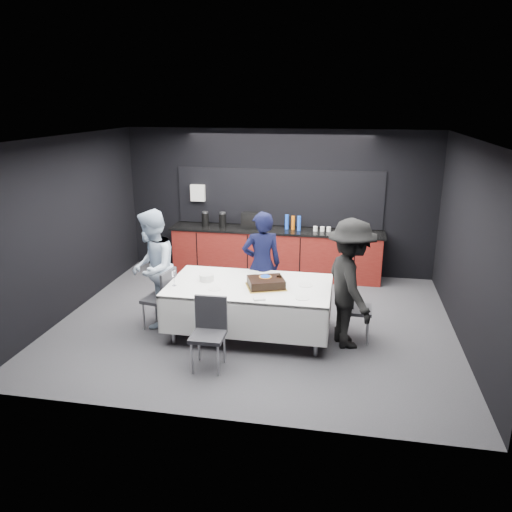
{
  "coord_description": "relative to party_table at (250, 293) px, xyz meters",
  "views": [
    {
      "loc": [
        1.31,
        -6.98,
        3.31
      ],
      "look_at": [
        0.0,
        0.1,
        1.05
      ],
      "focal_mm": 35.0,
      "sensor_mm": 36.0,
      "label": 1
    }
  ],
  "objects": [
    {
      "name": "loose_plate_right_a",
      "position": [
        0.79,
        0.11,
        0.14
      ],
      "size": [
        0.21,
        0.21,
        0.01
      ],
      "primitive_type": "cylinder",
      "color": "white",
      "rests_on": "party_table"
    },
    {
      "name": "person_right",
      "position": [
        1.42,
        -0.07,
        0.26
      ],
      "size": [
        1.04,
        1.33,
        1.81
      ],
      "primitive_type": "imported",
      "rotation": [
        0.0,
        0.0,
        1.92
      ],
      "color": "black",
      "rests_on": "ground"
    },
    {
      "name": "champagne_flute",
      "position": [
        -1.05,
        -0.25,
        0.3
      ],
      "size": [
        0.06,
        0.06,
        0.22
      ],
      "color": "white",
      "rests_on": "party_table"
    },
    {
      "name": "kitchenette",
      "position": [
        -0.02,
        2.62,
        -0.1
      ],
      "size": [
        4.1,
        0.64,
        2.05
      ],
      "color": "#5A120E",
      "rests_on": "ground"
    },
    {
      "name": "loose_plate_far",
      "position": [
        -0.05,
        0.5,
        0.14
      ],
      "size": [
        0.19,
        0.19,
        0.01
      ],
      "primitive_type": "cylinder",
      "color": "white",
      "rests_on": "party_table"
    },
    {
      "name": "chair_left",
      "position": [
        -1.31,
        -0.03,
        -0.11
      ],
      "size": [
        0.49,
        0.49,
        0.92
      ],
      "color": "#2D2D32",
      "rests_on": "ground"
    },
    {
      "name": "person_left",
      "position": [
        -1.5,
        0.09,
        0.25
      ],
      "size": [
        0.83,
        0.98,
        1.78
      ],
      "primitive_type": "imported",
      "rotation": [
        0.0,
        0.0,
        -1.38
      ],
      "color": "silver",
      "rests_on": "ground"
    },
    {
      "name": "chair_right",
      "position": [
        1.45,
        0.14,
        -0.11
      ],
      "size": [
        0.43,
        0.43,
        0.92
      ],
      "color": "#2D2D32",
      "rests_on": "ground"
    },
    {
      "name": "fork_pile",
      "position": [
        0.24,
        -0.55,
        0.15
      ],
      "size": [
        0.18,
        0.15,
        0.02
      ],
      "primitive_type": "cube",
      "rotation": [
        0.0,
        0.0,
        0.4
      ],
      "color": "white",
      "rests_on": "party_table"
    },
    {
      "name": "ground",
      "position": [
        0.0,
        0.4,
        -0.64
      ],
      "size": [
        6.0,
        6.0,
        0.0
      ],
      "primitive_type": "plane",
      "color": "#434248",
      "rests_on": "ground"
    },
    {
      "name": "cake_assembly",
      "position": [
        0.25,
        -0.07,
        0.2
      ],
      "size": [
        0.65,
        0.59,
        0.17
      ],
      "color": "gold",
      "rests_on": "party_table"
    },
    {
      "name": "person_center",
      "position": [
        0.05,
        0.7,
        0.21
      ],
      "size": [
        0.72,
        0.6,
        1.7
      ],
      "primitive_type": "imported",
      "rotation": [
        0.0,
        0.0,
        3.5
      ],
      "color": "black",
      "rests_on": "ground"
    },
    {
      "name": "room_shell",
      "position": [
        0.0,
        0.4,
        1.22
      ],
      "size": [
        6.04,
        5.04,
        2.82
      ],
      "color": "white",
      "rests_on": "ground"
    },
    {
      "name": "chair_near",
      "position": [
        -0.33,
        -0.99,
        -0.11
      ],
      "size": [
        0.43,
        0.43,
        0.92
      ],
      "color": "#2D2D32",
      "rests_on": "ground"
    },
    {
      "name": "party_table",
      "position": [
        0.0,
        0.0,
        0.0
      ],
      "size": [
        2.32,
        1.32,
        0.78
      ],
      "color": "#99999E",
      "rests_on": "ground"
    },
    {
      "name": "loose_plate_right_b",
      "position": [
        0.79,
        -0.39,
        0.14
      ],
      "size": [
        0.19,
        0.19,
        0.01
      ],
      "primitive_type": "cylinder",
      "color": "white",
      "rests_on": "party_table"
    },
    {
      "name": "loose_plate_near",
      "position": [
        -0.44,
        -0.28,
        0.14
      ],
      "size": [
        0.18,
        0.18,
        0.01
      ],
      "primitive_type": "cylinder",
      "color": "white",
      "rests_on": "party_table"
    },
    {
      "name": "plate_stack",
      "position": [
        -0.65,
        0.03,
        0.19
      ],
      "size": [
        0.22,
        0.22,
        0.1
      ],
      "primitive_type": "cylinder",
      "color": "white",
      "rests_on": "party_table"
    }
  ]
}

